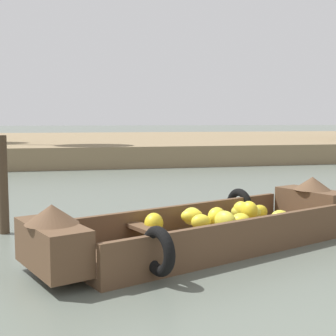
% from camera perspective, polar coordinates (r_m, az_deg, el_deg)
% --- Properties ---
extents(ground_plane, '(300.00, 300.00, 0.00)m').
position_cam_1_polar(ground_plane, '(11.12, 0.10, -2.73)').
color(ground_plane, '#596056').
extents(riverbank_strip, '(160.00, 20.00, 0.76)m').
position_cam_1_polar(riverbank_strip, '(25.93, -7.42, 2.96)').
color(riverbank_strip, '#7F6B4C').
rests_on(riverbank_strip, ground).
extents(banana_boat, '(4.70, 2.80, 0.79)m').
position_cam_1_polar(banana_boat, '(6.12, 5.12, -7.23)').
color(banana_boat, brown).
rests_on(banana_boat, ground).
extents(mooring_post, '(0.14, 0.14, 1.45)m').
position_cam_1_polar(mooring_post, '(7.19, -19.55, -1.96)').
color(mooring_post, '#423323').
rests_on(mooring_post, ground).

